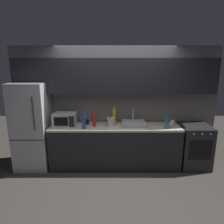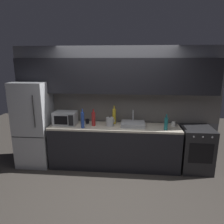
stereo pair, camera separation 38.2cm
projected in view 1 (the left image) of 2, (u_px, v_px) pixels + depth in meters
ground_plane at (115, 191)px, 3.61m from camera, size 10.00×10.00×0.00m
back_wall at (114, 92)px, 4.40m from camera, size 4.40×0.44×2.50m
counter_run at (114, 146)px, 4.37m from camera, size 2.66×0.60×0.90m
refrigerator at (31, 126)px, 4.26m from camera, size 0.68×0.69×1.79m
oven_range at (193, 146)px, 4.38m from camera, size 0.60×0.62×0.90m
microwave at (64, 119)px, 4.25m from camera, size 0.46×0.35×0.27m
sink_basin at (133, 123)px, 4.29m from camera, size 0.48×0.38×0.30m
kettle at (110, 122)px, 4.24m from camera, size 0.19×0.15×0.20m
wine_bottle_red at (93, 119)px, 4.21m from camera, size 0.08×0.08×0.35m
wine_bottle_yellow at (113, 116)px, 4.38m from camera, size 0.08×0.08×0.39m
wine_bottle_teal at (166, 122)px, 4.08m from camera, size 0.07×0.07×0.31m
wine_bottle_blue at (83, 121)px, 4.05m from camera, size 0.07×0.07×0.39m
mug_dark at (86, 122)px, 4.37m from camera, size 0.08×0.08×0.10m
mug_white at (172, 122)px, 4.36m from camera, size 0.08×0.08×0.09m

